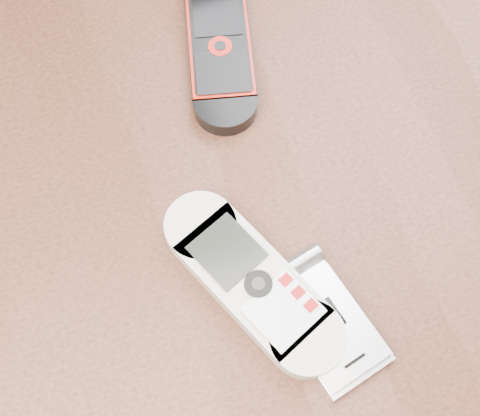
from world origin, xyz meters
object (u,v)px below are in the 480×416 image
nokia_white (252,281)px  motorola_razr (326,324)px  nokia_black_red (219,42)px  table (235,262)px

nokia_white → motorola_razr: nokia_white is taller
nokia_black_red → motorola_razr: 0.24m
nokia_black_red → motorola_razr: nokia_black_red is taller
table → nokia_black_red: bearing=74.0°
nokia_white → motorola_razr: bearing=-73.0°
table → nokia_white: size_ratio=7.75×
table → nokia_black_red: (0.04, 0.14, 0.11)m
nokia_black_red → motorola_razr: bearing=-77.3°
nokia_black_red → motorola_razr: size_ratio=1.66×
nokia_white → nokia_black_red: nokia_white is taller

